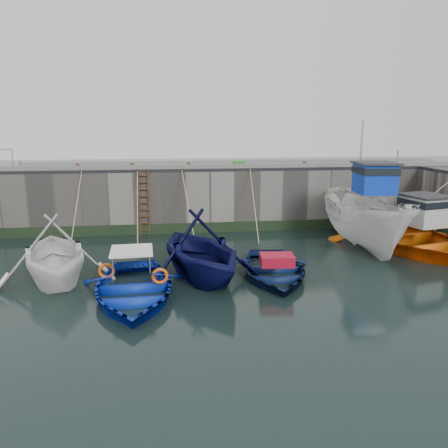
{
  "coord_description": "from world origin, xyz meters",
  "views": [
    {
      "loc": [
        -0.79,
        -11.05,
        5.2
      ],
      "look_at": [
        1.45,
        6.47,
        1.2
      ],
      "focal_mm": 35.0,
      "sensor_mm": 36.0,
      "label": 1
    }
  ],
  "objects": [
    {
      "name": "ground",
      "position": [
        0.0,
        0.0,
        0.0
      ],
      "size": [
        120.0,
        120.0,
        0.0
      ],
      "primitive_type": "plane",
      "color": "black",
      "rests_on": "ground"
    },
    {
      "name": "quay_back",
      "position": [
        0.0,
        12.5,
        1.5
      ],
      "size": [
        30.0,
        5.0,
        3.0
      ],
      "primitive_type": "cube",
      "color": "slate",
      "rests_on": "ground"
    },
    {
      "name": "road_back",
      "position": [
        0.0,
        12.5,
        3.08
      ],
      "size": [
        30.0,
        5.0,
        0.16
      ],
      "primitive_type": "cube",
      "color": "black",
      "rests_on": "quay_back"
    },
    {
      "name": "kerb_back",
      "position": [
        0.0,
        10.15,
        3.26
      ],
      "size": [
        30.0,
        0.3,
        0.2
      ],
      "primitive_type": "cube",
      "color": "slate",
      "rests_on": "road_back"
    },
    {
      "name": "algae_back",
      "position": [
        0.0,
        9.96,
        0.25
      ],
      "size": [
        30.0,
        0.08,
        0.5
      ],
      "primitive_type": "cube",
      "color": "black",
      "rests_on": "ground"
    },
    {
      "name": "ladder",
      "position": [
        -2.0,
        9.91,
        1.59
      ],
      "size": [
        0.51,
        0.08,
        3.2
      ],
      "color": "#3F1E0F",
      "rests_on": "ground"
    },
    {
      "name": "boat_near_white",
      "position": [
        -4.73,
        3.78,
        0.0
      ],
      "size": [
        5.44,
        5.89,
        2.58
      ],
      "primitive_type": "imported",
      "rotation": [
        0.0,
        0.0,
        0.29
      ],
      "color": "white",
      "rests_on": "ground"
    },
    {
      "name": "boat_near_white_rope",
      "position": [
        -4.73,
        8.14,
        0.0
      ],
      "size": [
        0.04,
        4.53,
        3.1
      ],
      "primitive_type": null,
      "color": "tan",
      "rests_on": "ground"
    },
    {
      "name": "boat_near_blue",
      "position": [
        -1.98,
        1.94,
        0.0
      ],
      "size": [
        3.93,
        5.32,
        1.06
      ],
      "primitive_type": "imported",
      "rotation": [
        0.0,
        0.0,
        0.05
      ],
      "color": "#0B28A8",
      "rests_on": "ground"
    },
    {
      "name": "boat_near_blue_rope",
      "position": [
        -1.98,
        7.22,
        0.0
      ],
      "size": [
        0.04,
        6.14,
        3.1
      ],
      "primitive_type": null,
      "color": "tan",
      "rests_on": "ground"
    },
    {
      "name": "boat_near_blacktrim",
      "position": [
        0.22,
        3.39,
        0.0
      ],
      "size": [
        5.85,
        6.29,
        2.71
      ],
      "primitive_type": "imported",
      "rotation": [
        0.0,
        0.0,
        0.32
      ],
      "color": "#0A0C42",
      "rests_on": "ground"
    },
    {
      "name": "boat_near_blacktrim_rope",
      "position": [
        0.22,
        7.95,
        0.0
      ],
      "size": [
        0.04,
        4.86,
        3.1
      ],
      "primitive_type": null,
      "color": "tan",
      "rests_on": "ground"
    },
    {
      "name": "boat_near_navy",
      "position": [
        2.8,
        3.29,
        0.0
      ],
      "size": [
        3.74,
        4.93,
        0.96
      ],
      "primitive_type": "imported",
      "rotation": [
        0.0,
        0.0,
        -0.1
      ],
      "color": "#0A1943",
      "rests_on": "ground"
    },
    {
      "name": "boat_near_navy_rope",
      "position": [
        2.8,
        7.9,
        0.0
      ],
      "size": [
        0.04,
        4.94,
        3.1
      ],
      "primitive_type": null,
      "color": "tan",
      "rests_on": "ground"
    },
    {
      "name": "boat_far_white",
      "position": [
        7.69,
        6.52,
        1.17
      ],
      "size": [
        3.31,
        7.45,
        5.8
      ],
      "rotation": [
        0.0,
        0.0,
        -0.08
      ],
      "color": "silver",
      "rests_on": "ground"
    },
    {
      "name": "boat_far_orange",
      "position": [
        9.51,
        5.97,
        0.49
      ],
      "size": [
        6.68,
        8.24,
        4.51
      ],
      "rotation": [
        0.0,
        0.0,
        0.23
      ],
      "color": "orange",
      "rests_on": "ground"
    },
    {
      "name": "fish_crate",
      "position": [
        2.68,
        10.3,
        3.32
      ],
      "size": [
        0.56,
        0.43,
        0.33
      ],
      "primitive_type": "cube",
      "rotation": [
        0.0,
        0.0,
        0.06
      ],
      "color": "#198C1D",
      "rests_on": "road_back"
    },
    {
      "name": "railing",
      "position": [
        -8.75,
        11.25,
        3.36
      ],
      "size": [
        1.6,
        1.05,
        1.0
      ],
      "color": "#A5A8AD",
      "rests_on": "road_back"
    },
    {
      "name": "bollard_a",
      "position": [
        -5.0,
        10.25,
        3.3
      ],
      "size": [
        0.18,
        0.18,
        0.28
      ],
      "primitive_type": "cylinder",
      "color": "#3F1E0F",
      "rests_on": "road_back"
    },
    {
      "name": "bollard_b",
      "position": [
        -2.5,
        10.25,
        3.3
      ],
      "size": [
        0.18,
        0.18,
        0.28
      ],
      "primitive_type": "cylinder",
      "color": "#3F1E0F",
      "rests_on": "road_back"
    },
    {
      "name": "bollard_c",
      "position": [
        0.2,
        10.25,
        3.3
      ],
      "size": [
        0.18,
        0.18,
        0.28
      ],
      "primitive_type": "cylinder",
      "color": "#3F1E0F",
      "rests_on": "road_back"
    },
    {
      "name": "bollard_d",
      "position": [
        2.8,
        10.25,
        3.3
      ],
      "size": [
        0.18,
        0.18,
        0.28
      ],
      "primitive_type": "cylinder",
      "color": "#3F1E0F",
      "rests_on": "road_back"
    },
    {
      "name": "bollard_e",
      "position": [
        6.0,
        10.25,
        3.3
      ],
      "size": [
        0.18,
        0.18,
        0.28
      ],
      "primitive_type": "cylinder",
      "color": "#3F1E0F",
      "rests_on": "road_back"
    }
  ]
}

